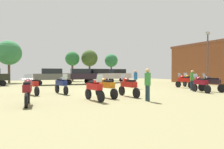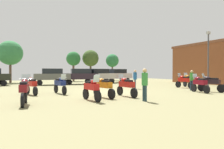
{
  "view_description": "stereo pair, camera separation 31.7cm",
  "coord_description": "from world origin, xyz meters",
  "px_view_note": "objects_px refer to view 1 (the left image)",
  "views": [
    {
      "loc": [
        -7.09,
        -14.84,
        1.67
      ],
      "look_at": [
        2.91,
        6.3,
        1.32
      ],
      "focal_mm": 32.79,
      "sensor_mm": 36.0,
      "label": 1
    },
    {
      "loc": [
        -6.8,
        -14.98,
        1.67
      ],
      "look_at": [
        2.91,
        6.3,
        1.32
      ],
      "focal_mm": 32.79,
      "sensor_mm": 36.0,
      "label": 2
    }
  ],
  "objects_px": {
    "motorcycle_8": "(61,84)",
    "car_6": "(52,75)",
    "person_2": "(192,79)",
    "motorcycle_2": "(188,80)",
    "car_3": "(117,75)",
    "motorcycle_11": "(106,86)",
    "tree_5": "(90,58)",
    "motorcycle_4": "(184,81)",
    "tree_6": "(111,61)",
    "motorcycle_12": "(128,86)",
    "car_4": "(99,75)",
    "motorcycle_3": "(32,85)",
    "motorcycle_9": "(200,83)",
    "motorcycle_5": "(27,90)",
    "person_3": "(136,78)",
    "lamp_post": "(208,55)",
    "motorcycle_1": "(94,88)",
    "car_5": "(80,75)",
    "motorcycle_7": "(211,83)",
    "tree_2": "(9,53)",
    "person_1": "(148,82)",
    "tree_1": "(72,59)"
  },
  "relations": [
    {
      "from": "motorcycle_12",
      "to": "person_2",
      "type": "relative_size",
      "value": 1.3
    },
    {
      "from": "motorcycle_2",
      "to": "motorcycle_8",
      "type": "relative_size",
      "value": 0.99
    },
    {
      "from": "person_1",
      "to": "motorcycle_12",
      "type": "bearing_deg",
      "value": -4.99
    },
    {
      "from": "car_4",
      "to": "car_3",
      "type": "bearing_deg",
      "value": -76.27
    },
    {
      "from": "person_1",
      "to": "person_2",
      "type": "relative_size",
      "value": 1.03
    },
    {
      "from": "motorcycle_8",
      "to": "car_6",
      "type": "height_order",
      "value": "car_6"
    },
    {
      "from": "motorcycle_8",
      "to": "person_2",
      "type": "relative_size",
      "value": 1.28
    },
    {
      "from": "car_4",
      "to": "tree_5",
      "type": "bearing_deg",
      "value": -18.25
    },
    {
      "from": "tree_5",
      "to": "lamp_post",
      "type": "height_order",
      "value": "lamp_post"
    },
    {
      "from": "motorcycle_4",
      "to": "car_6",
      "type": "height_order",
      "value": "car_6"
    },
    {
      "from": "motorcycle_2",
      "to": "car_5",
      "type": "relative_size",
      "value": 0.49
    },
    {
      "from": "motorcycle_5",
      "to": "motorcycle_7",
      "type": "bearing_deg",
      "value": 9.6
    },
    {
      "from": "car_6",
      "to": "person_2",
      "type": "xyz_separation_m",
      "value": [
        9.88,
        -12.78,
        -0.14
      ]
    },
    {
      "from": "motorcycle_2",
      "to": "motorcycle_12",
      "type": "height_order",
      "value": "motorcycle_2"
    },
    {
      "from": "person_2",
      "to": "car_6",
      "type": "bearing_deg",
      "value": -167.15
    },
    {
      "from": "motorcycle_3",
      "to": "person_2",
      "type": "height_order",
      "value": "person_2"
    },
    {
      "from": "car_5",
      "to": "tree_6",
      "type": "bearing_deg",
      "value": -37.48
    },
    {
      "from": "car_3",
      "to": "lamp_post",
      "type": "height_order",
      "value": "lamp_post"
    },
    {
      "from": "motorcycle_1",
      "to": "car_3",
      "type": "height_order",
      "value": "car_3"
    },
    {
      "from": "motorcycle_11",
      "to": "tree_5",
      "type": "height_order",
      "value": "tree_5"
    },
    {
      "from": "car_5",
      "to": "person_1",
      "type": "relative_size",
      "value": 2.48
    },
    {
      "from": "motorcycle_4",
      "to": "motorcycle_7",
      "type": "bearing_deg",
      "value": -109.76
    },
    {
      "from": "motorcycle_3",
      "to": "motorcycle_5",
      "type": "distance_m",
      "value": 4.6
    },
    {
      "from": "motorcycle_3",
      "to": "motorcycle_7",
      "type": "xyz_separation_m",
      "value": [
        13.28,
        -3.81,
        0.02
      ]
    },
    {
      "from": "tree_6",
      "to": "motorcycle_12",
      "type": "bearing_deg",
      "value": -112.44
    },
    {
      "from": "car_5",
      "to": "motorcycle_4",
      "type": "bearing_deg",
      "value": -136.1
    },
    {
      "from": "motorcycle_2",
      "to": "motorcycle_4",
      "type": "bearing_deg",
      "value": -136.29
    },
    {
      "from": "motorcycle_8",
      "to": "car_4",
      "type": "bearing_deg",
      "value": -134.69
    },
    {
      "from": "person_3",
      "to": "tree_1",
      "type": "bearing_deg",
      "value": 34.96
    },
    {
      "from": "motorcycle_2",
      "to": "lamp_post",
      "type": "relative_size",
      "value": 0.35
    },
    {
      "from": "motorcycle_4",
      "to": "motorcycle_5",
      "type": "height_order",
      "value": "motorcycle_5"
    },
    {
      "from": "motorcycle_2",
      "to": "car_3",
      "type": "xyz_separation_m",
      "value": [
        -2.64,
        11.53,
        0.42
      ]
    },
    {
      "from": "motorcycle_7",
      "to": "tree_5",
      "type": "distance_m",
      "value": 23.78
    },
    {
      "from": "car_3",
      "to": "person_2",
      "type": "height_order",
      "value": "car_3"
    },
    {
      "from": "car_3",
      "to": "motorcycle_5",
      "type": "bearing_deg",
      "value": 130.29
    },
    {
      "from": "motorcycle_7",
      "to": "motorcycle_12",
      "type": "height_order",
      "value": "motorcycle_7"
    },
    {
      "from": "motorcycle_7",
      "to": "person_1",
      "type": "distance_m",
      "value": 8.04
    },
    {
      "from": "car_4",
      "to": "tree_2",
      "type": "xyz_separation_m",
      "value": [
        -11.17,
        7.11,
        3.17
      ]
    },
    {
      "from": "motorcycle_3",
      "to": "motorcycle_8",
      "type": "xyz_separation_m",
      "value": [
        1.99,
        -0.11,
        0.0
      ]
    },
    {
      "from": "person_3",
      "to": "lamp_post",
      "type": "bearing_deg",
      "value": -59.44
    },
    {
      "from": "car_5",
      "to": "motorcycle_7",
      "type": "bearing_deg",
      "value": -146.93
    },
    {
      "from": "motorcycle_4",
      "to": "motorcycle_5",
      "type": "relative_size",
      "value": 1.0
    },
    {
      "from": "motorcycle_3",
      "to": "tree_6",
      "type": "height_order",
      "value": "tree_6"
    },
    {
      "from": "motorcycle_8",
      "to": "motorcycle_3",
      "type": "bearing_deg",
      "value": -14.12
    },
    {
      "from": "motorcycle_3",
      "to": "motorcycle_12",
      "type": "relative_size",
      "value": 0.89
    },
    {
      "from": "car_6",
      "to": "car_4",
      "type": "bearing_deg",
      "value": -83.57
    },
    {
      "from": "motorcycle_2",
      "to": "car_4",
      "type": "relative_size",
      "value": 0.49
    },
    {
      "from": "motorcycle_1",
      "to": "car_6",
      "type": "xyz_separation_m",
      "value": [
        0.01,
        15.05,
        0.46
      ]
    },
    {
      "from": "motorcycle_3",
      "to": "motorcycle_9",
      "type": "distance_m",
      "value": 12.65
    },
    {
      "from": "motorcycle_1",
      "to": "tree_6",
      "type": "relative_size",
      "value": 0.43
    }
  ]
}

